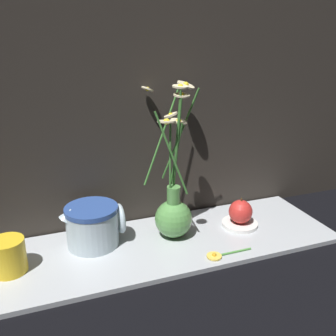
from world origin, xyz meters
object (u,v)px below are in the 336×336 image
yellow_mug (7,255)px  ceramic_pitcher (93,224)px  vase_with_flowers (174,209)px  orange_fruit (241,212)px

yellow_mug → ceramic_pitcher: size_ratio=0.55×
vase_with_flowers → ceramic_pitcher: 0.21m
vase_with_flowers → yellow_mug: (-0.40, -0.02, -0.04)m
vase_with_flowers → yellow_mug: size_ratio=4.55×
yellow_mug → ceramic_pitcher: (0.20, 0.05, 0.02)m
ceramic_pitcher → yellow_mug: bearing=-166.3°
yellow_mug → orange_fruit: 0.59m
yellow_mug → ceramic_pitcher: 0.20m
yellow_mug → ceramic_pitcher: ceramic_pitcher is taller
ceramic_pitcher → orange_fruit: (0.39, -0.04, -0.01)m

